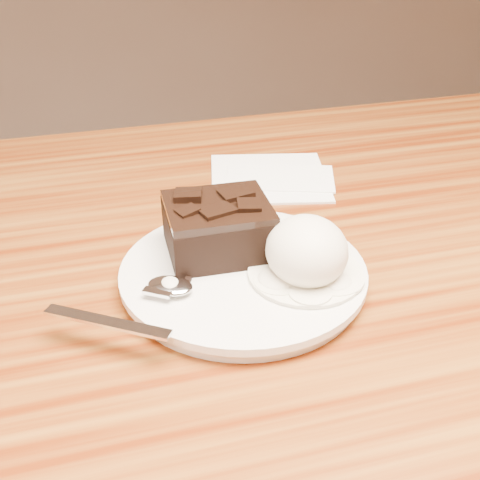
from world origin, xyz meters
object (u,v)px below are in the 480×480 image
object	(u,v)px
plate	(243,276)
napkin	(269,177)
brownie	(218,231)
spoon	(170,288)
ice_cream_scoop	(307,251)

from	to	relation	value
plate	napkin	world-z (taller)	plate
plate	brownie	bearing A→B (deg)	112.13
brownie	napkin	distance (m)	0.20
brownie	spoon	distance (m)	0.08
plate	napkin	bearing A→B (deg)	66.10
plate	brownie	distance (m)	0.05
plate	napkin	size ratio (longest dim) A/B	1.59
spoon	napkin	bearing A→B (deg)	-1.61
brownie	ice_cream_scoop	world-z (taller)	ice_cream_scoop
ice_cream_scoop	plate	bearing A→B (deg)	152.18
spoon	brownie	bearing A→B (deg)	-12.15
brownie	napkin	size ratio (longest dim) A/B	0.67
brownie	ice_cream_scoop	xyz separation A→B (m)	(0.06, -0.06, 0.00)
spoon	napkin	world-z (taller)	spoon
plate	spoon	distance (m)	0.07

